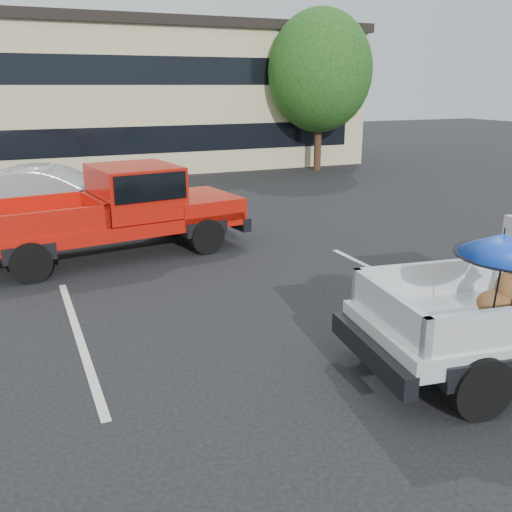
{
  "coord_description": "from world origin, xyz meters",
  "views": [
    {
      "loc": [
        -3.69,
        -6.33,
        3.66
      ],
      "look_at": [
        -0.57,
        0.84,
        1.3
      ],
      "focal_mm": 40.0,
      "sensor_mm": 36.0,
      "label": 1
    }
  ],
  "objects_px": {
    "red_pickup": "(128,206)",
    "silver_sedan": "(51,196)",
    "tree_right": "(320,71)",
    "tree_back": "(195,70)"
  },
  "relations": [
    {
      "from": "tree_back",
      "to": "red_pickup",
      "type": "bearing_deg",
      "value": -112.4
    },
    {
      "from": "tree_right",
      "to": "tree_back",
      "type": "bearing_deg",
      "value": 110.56
    },
    {
      "from": "tree_back",
      "to": "red_pickup",
      "type": "distance_m",
      "value": 19.53
    },
    {
      "from": "tree_right",
      "to": "silver_sedan",
      "type": "distance_m",
      "value": 13.72
    },
    {
      "from": "silver_sedan",
      "to": "red_pickup",
      "type": "bearing_deg",
      "value": -138.9
    },
    {
      "from": "silver_sedan",
      "to": "tree_right",
      "type": "bearing_deg",
      "value": -42.01
    },
    {
      "from": "red_pickup",
      "to": "silver_sedan",
      "type": "distance_m",
      "value": 3.78
    },
    {
      "from": "tree_right",
      "to": "red_pickup",
      "type": "height_order",
      "value": "tree_right"
    },
    {
      "from": "tree_right",
      "to": "red_pickup",
      "type": "bearing_deg",
      "value": -136.54
    },
    {
      "from": "tree_right",
      "to": "tree_back",
      "type": "distance_m",
      "value": 8.55
    }
  ]
}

